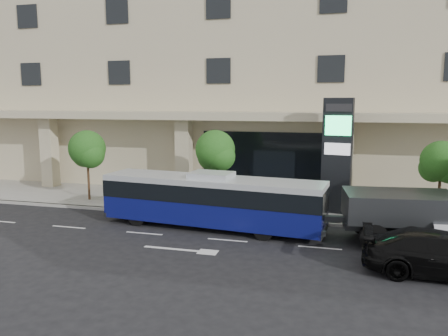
{
  "coord_description": "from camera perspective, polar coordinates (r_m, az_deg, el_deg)",
  "views": [
    {
      "loc": [
        4.55,
        -19.52,
        6.1
      ],
      "look_at": [
        -1.08,
        2.0,
        2.67
      ],
      "focal_mm": 35.0,
      "sensor_mm": 36.0,
      "label": 1
    }
  ],
  "objects": [
    {
      "name": "tree_left",
      "position": [
        27.46,
        -17.4,
        2.1
      ],
      "size": [
        2.27,
        2.2,
        4.22
      ],
      "color": "#422B19",
      "rests_on": "sidewalk"
    },
    {
      "name": "signage_pylon",
      "position": [
        23.84,
        14.53,
        1.62
      ],
      "size": [
        1.6,
        0.84,
        6.12
      ],
      "rotation": [
        0.0,
        0.0,
        -0.19
      ],
      "color": "black",
      "rests_on": "sidewalk"
    },
    {
      "name": "ground",
      "position": [
        20.95,
        1.48,
        -8.18
      ],
      "size": [
        120.0,
        120.0,
        0.0
      ],
      "primitive_type": "plane",
      "color": "black",
      "rests_on": "ground"
    },
    {
      "name": "tree_right",
      "position": [
        23.84,
        26.56,
        0.44
      ],
      "size": [
        2.1,
        2.0,
        4.04
      ],
      "color": "#422B19",
      "rests_on": "sidewalk"
    },
    {
      "name": "sidewalk",
      "position": [
        25.65,
        4.04,
        -4.85
      ],
      "size": [
        120.0,
        6.0,
        0.15
      ],
      "primitive_type": "cube",
      "color": "gray",
      "rests_on": "ground"
    },
    {
      "name": "convention_center",
      "position": [
        35.45,
        7.44,
        14.96
      ],
      "size": [
        60.0,
        17.6,
        20.0
      ],
      "color": "#BAAC8B",
      "rests_on": "ground"
    },
    {
      "name": "tree_mid",
      "position": [
        24.18,
        -1.11,
        2.01
      ],
      "size": [
        2.28,
        2.2,
        4.38
      ],
      "color": "#422B19",
      "rests_on": "sidewalk"
    },
    {
      "name": "black_sedan",
      "position": [
        17.33,
        26.64,
        -10.07
      ],
      "size": [
        5.47,
        2.37,
        1.57
      ],
      "primitive_type": "imported",
      "rotation": [
        0.0,
        0.0,
        1.54
      ],
      "color": "black",
      "rests_on": "ground"
    },
    {
      "name": "curb",
      "position": [
        22.8,
        2.63,
        -6.57
      ],
      "size": [
        120.0,
        0.3,
        0.15
      ],
      "primitive_type": "cube",
      "color": "gray",
      "rests_on": "ground"
    },
    {
      "name": "city_bus",
      "position": [
        21.04,
        -1.64,
        -4.17
      ],
      "size": [
        11.0,
        3.4,
        2.74
      ],
      "rotation": [
        0.0,
        0.0,
        -0.1
      ],
      "color": "black",
      "rests_on": "ground"
    }
  ]
}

